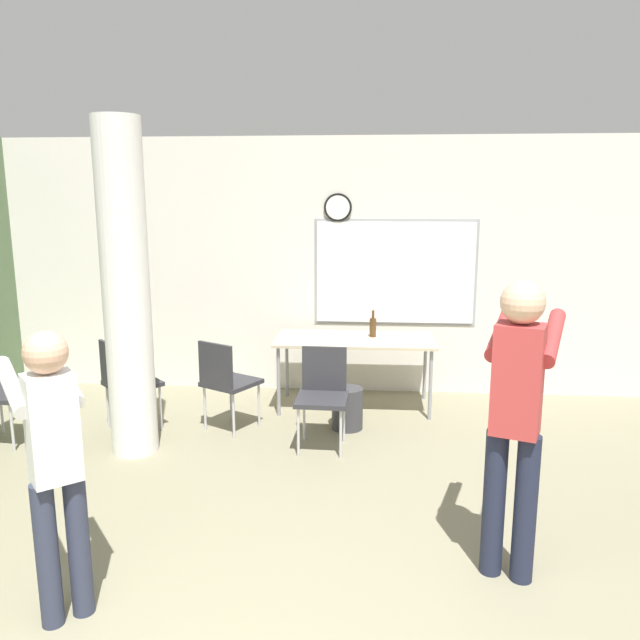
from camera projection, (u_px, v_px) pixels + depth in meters
The scene contains 10 objects.
wall_back at pixel (315, 267), 6.91m from camera, with size 8.00×0.15×2.80m.
support_pillar at pixel (126, 292), 5.15m from camera, with size 0.39×0.39×2.80m.
folding_table at pixel (355, 343), 6.41m from camera, with size 1.62×0.76×0.74m.
bottle_on_table at pixel (373, 327), 6.44m from camera, with size 0.07×0.07×0.28m.
waste_bin at pixel (347, 408), 5.90m from camera, with size 0.29×0.29×0.40m.
chair_table_left at pixel (226, 378), 5.79m from camera, with size 0.60×0.60×0.87m.
chair_near_pillar at pixel (125, 378), 5.79m from camera, with size 0.62×0.62×0.87m.
chair_table_front at pixel (323, 390), 5.44m from camera, with size 0.45×0.45×0.87m.
person_playing_front at pixel (53, 454), 3.12m from camera, with size 0.59×0.60×1.55m.
person_playing_side at pixel (517, 407), 3.47m from camera, with size 0.55×0.72×1.74m.
Camera 1 is at (0.62, -1.81, 2.19)m, focal length 35.00 mm.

